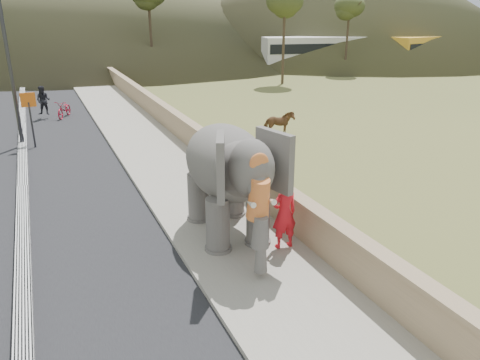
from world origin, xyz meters
The scene contains 14 objects.
ground centered at (0.00, 0.00, 0.00)m, with size 160.00×160.00×0.00m, color olive.
road centered at (-5.00, 10.00, 0.01)m, with size 7.00×120.00×0.03m, color black.
median centered at (-5.00, 10.00, 0.11)m, with size 0.35×120.00×0.22m, color black.
walkway centered at (0.00, 10.00, 0.07)m, with size 3.00×120.00×0.15m, color #9E9687.
parapet centered at (1.65, 10.00, 0.55)m, with size 0.30×120.00×1.10m, color tan.
lamppost centered at (-4.69, 15.90, 4.87)m, with size 1.76×0.36×8.00m.
signboard centered at (-4.50, 15.44, 1.64)m, with size 0.60×0.08×2.40m.
cow centered at (6.14, 12.93, 0.60)m, with size 0.65×1.42×1.20m, color brown.
distant_car centered at (15.90, 36.25, 0.72)m, with size 1.70×4.23×1.44m, color #ACACB3.
bus_white centered at (21.81, 34.05, 1.55)m, with size 2.50×11.00×3.10m, color silver.
bus_orange centered at (33.45, 31.03, 1.55)m, with size 2.50×11.00×3.10m, color gold.
elephant_and_man centered at (0.02, 4.33, 1.64)m, with size 2.47×4.30×3.01m.
motorcyclist centered at (-3.23, 21.24, 0.69)m, with size 2.12×1.90×1.81m.
trees centered at (-1.66, 27.14, 4.08)m, with size 41.91×44.17×9.37m.
Camera 1 is at (-4.19, -6.10, 5.74)m, focal length 35.00 mm.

